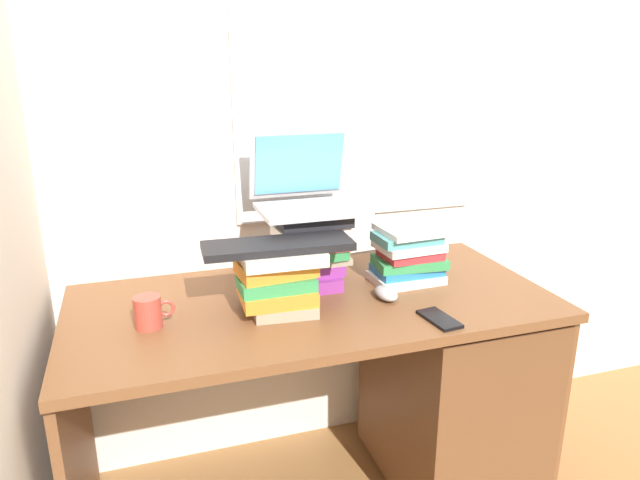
% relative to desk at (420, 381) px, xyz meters
% --- Properties ---
extents(wall_back, '(6.00, 0.06, 2.60)m').
position_rel_desk_xyz_m(wall_back, '(-0.37, 0.42, 0.89)').
color(wall_back, silver).
rests_on(wall_back, ground).
extents(desk, '(1.45, 0.69, 0.75)m').
position_rel_desk_xyz_m(desk, '(0.00, 0.00, 0.00)').
color(desk, brown).
rests_on(desk, ground).
extents(book_stack_tall, '(0.24, 0.19, 0.24)m').
position_rel_desk_xyz_m(book_stack_tall, '(-0.34, 0.13, 0.46)').
color(book_stack_tall, '#8C338C').
rests_on(book_stack_tall, desk).
extents(book_stack_keyboard_riser, '(0.25, 0.20, 0.19)m').
position_rel_desk_xyz_m(book_stack_keyboard_riser, '(-0.49, -0.02, 0.43)').
color(book_stack_keyboard_riser, gray).
rests_on(book_stack_keyboard_riser, desk).
extents(book_stack_side, '(0.24, 0.19, 0.19)m').
position_rel_desk_xyz_m(book_stack_side, '(-0.03, 0.07, 0.43)').
color(book_stack_side, white).
rests_on(book_stack_side, desk).
extents(laptop, '(0.33, 0.29, 0.24)m').
position_rel_desk_xyz_m(laptop, '(-0.34, 0.20, 0.64)').
color(laptop, '#B7BABF').
rests_on(laptop, book_stack_tall).
extents(keyboard, '(0.43, 0.16, 0.02)m').
position_rel_desk_xyz_m(keyboard, '(-0.49, -0.02, 0.54)').
color(keyboard, black).
rests_on(keyboard, book_stack_keyboard_riser).
extents(computer_mouse, '(0.06, 0.10, 0.04)m').
position_rel_desk_xyz_m(computer_mouse, '(-0.16, -0.04, 0.36)').
color(computer_mouse, '#A5A8AD').
rests_on(computer_mouse, desk).
extents(mug, '(0.11, 0.07, 0.09)m').
position_rel_desk_xyz_m(mug, '(-0.85, -0.02, 0.38)').
color(mug, '#B23F33').
rests_on(mug, desk).
extents(cell_phone, '(0.08, 0.14, 0.01)m').
position_rel_desk_xyz_m(cell_phone, '(-0.08, -0.23, 0.34)').
color(cell_phone, black).
rests_on(cell_phone, desk).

